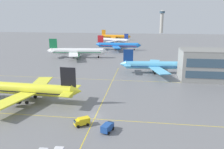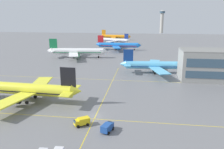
% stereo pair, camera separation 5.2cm
% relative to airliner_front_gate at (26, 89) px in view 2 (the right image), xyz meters
% --- Properties ---
extents(ground_plane, '(600.00, 600.00, 0.00)m').
position_rel_airliner_front_gate_xyz_m(ground_plane, '(25.66, -8.36, -4.25)').
color(ground_plane, slate).
extents(airliner_front_gate, '(39.99, 34.49, 12.44)m').
position_rel_airliner_front_gate_xyz_m(airliner_front_gate, '(0.00, 0.00, 0.00)').
color(airliner_front_gate, yellow).
rests_on(airliner_front_gate, ground).
extents(airliner_second_row, '(38.55, 33.10, 11.98)m').
position_rel_airliner_front_gate_xyz_m(airliner_second_row, '(46.17, 44.64, -0.16)').
color(airliner_second_row, '#5BB7E5').
rests_on(airliner_second_row, ground).
extents(airliner_third_row, '(41.57, 35.65, 12.92)m').
position_rel_airliner_front_gate_xyz_m(airliner_third_row, '(-5.90, 79.68, 0.16)').
color(airliner_third_row, white).
rests_on(airliner_third_row, ground).
extents(airliner_far_left_stand, '(38.22, 33.07, 11.92)m').
position_rel_airliner_front_gate_xyz_m(airliner_far_left_stand, '(17.96, 118.50, -0.18)').
color(airliner_far_left_stand, blue).
rests_on(airliner_far_left_stand, ground).
extents(airliner_far_right_stand, '(32.32, 27.63, 10.29)m').
position_rel_airliner_front_gate_xyz_m(airliner_far_right_stand, '(10.01, 161.23, -0.73)').
color(airliner_far_right_stand, white).
rests_on(airliner_far_right_stand, ground).
extents(airliner_distant_taxiway, '(36.62, 31.48, 11.38)m').
position_rel_airliner_front_gate_xyz_m(airliner_distant_taxiway, '(6.06, 196.38, -0.36)').
color(airliner_distant_taxiway, orange).
rests_on(airliner_distant_taxiway, ground).
extents(taxiway_markings, '(158.64, 87.08, 0.01)m').
position_rel_airliner_front_gate_xyz_m(taxiway_markings, '(25.66, 9.43, -4.24)').
color(taxiway_markings, yellow).
rests_on(taxiway_markings, ground).
extents(service_truck_red_van, '(4.43, 3.83, 2.10)m').
position_rel_airliner_front_gate_xyz_m(service_truck_red_van, '(23.23, -14.53, -3.07)').
color(service_truck_red_van, yellow).
rests_on(service_truck_red_van, ground).
extents(service_truck_catering, '(3.14, 4.47, 2.10)m').
position_rel_airliner_front_gate_xyz_m(service_truck_catering, '(30.46, -16.72, -3.07)').
color(service_truck_catering, '#1E4793').
rests_on(service_truck_catering, ground).
extents(control_tower, '(8.82, 8.82, 35.80)m').
position_rel_airliner_front_gate_xyz_m(control_tower, '(66.85, 303.45, 16.63)').
color(control_tower, '#ADA89E').
rests_on(control_tower, ground).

